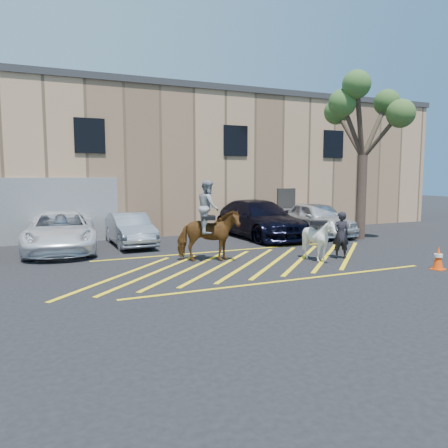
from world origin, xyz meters
name	(u,v)px	position (x,y,z in m)	size (l,w,h in m)	color
ground	(244,262)	(0.00, 0.00, 0.00)	(90.00, 90.00, 0.00)	black
car_white_pickup	(61,232)	(-5.47, 4.77, 0.76)	(2.52, 5.47, 1.52)	white
car_silver_sedan	(130,229)	(-2.75, 5.08, 0.67)	(1.42, 4.07, 1.34)	#8F939C
car_blue_suv	(259,219)	(3.24, 4.94, 0.86)	(2.42, 5.96, 1.73)	black
car_white_suv	(317,219)	(6.19, 4.45, 0.81)	(1.90, 4.73, 1.61)	silver
handler	(341,235)	(3.37, -0.78, 0.83)	(0.60, 0.39, 1.65)	black
warehouse	(151,162)	(-0.01, 11.99, 3.65)	(32.42, 10.20, 7.30)	tan
hatching_zone	(248,264)	(0.00, -0.30, 0.01)	(12.60, 5.12, 0.01)	yellow
mounted_bay	(208,229)	(-1.05, 0.63, 1.11)	(2.27, 1.56, 2.75)	brown
saddled_white	(319,239)	(2.37, -0.87, 0.75)	(1.77, 1.79, 1.48)	silver
traffic_cone	(438,258)	(4.95, -3.49, 0.37)	(0.47, 0.47, 0.73)	#F6480A
tree	(364,112)	(7.24, 2.63, 5.69)	(3.99, 4.37, 7.31)	#49372C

